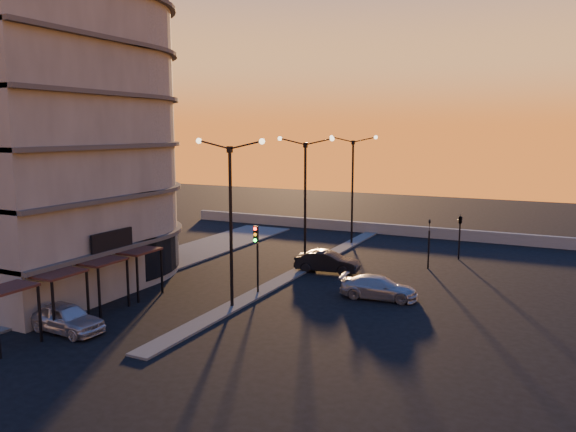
# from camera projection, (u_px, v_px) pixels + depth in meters

# --- Properties ---
(ground) EXTENTS (120.00, 120.00, 0.00)m
(ground) POSITION_uv_depth(u_px,v_px,m) (232.00, 308.00, 31.72)
(ground) COLOR black
(ground) RESTS_ON ground
(sidewalk_west) EXTENTS (5.00, 40.00, 0.12)m
(sidewalk_west) POSITION_uv_depth(u_px,v_px,m) (135.00, 271.00, 39.81)
(sidewalk_west) COLOR #464644
(sidewalk_west) RESTS_ON ground
(median) EXTENTS (1.20, 36.00, 0.12)m
(median) POSITION_uv_depth(u_px,v_px,m) (305.00, 268.00, 40.60)
(median) COLOR #464644
(median) RESTS_ON ground
(parapet) EXTENTS (44.00, 0.50, 1.00)m
(parapet) POSITION_uv_depth(u_px,v_px,m) (392.00, 230.00, 53.88)
(parapet) COLOR slate
(parapet) RESTS_ON ground
(building) EXTENTS (14.35, 17.08, 25.00)m
(building) POSITION_uv_depth(u_px,v_px,m) (43.00, 99.00, 36.02)
(building) COLOR #66635A
(building) RESTS_ON ground
(streetlamp_near) EXTENTS (4.32, 0.32, 9.51)m
(streetlamp_near) POSITION_uv_depth(u_px,v_px,m) (231.00, 210.00, 30.88)
(streetlamp_near) COLOR black
(streetlamp_near) RESTS_ON ground
(streetlamp_mid) EXTENTS (4.32, 0.32, 9.51)m
(streetlamp_mid) POSITION_uv_depth(u_px,v_px,m) (305.00, 192.00, 39.76)
(streetlamp_mid) COLOR black
(streetlamp_mid) RESTS_ON ground
(streetlamp_far) EXTENTS (4.32, 0.32, 9.51)m
(streetlamp_far) POSITION_uv_depth(u_px,v_px,m) (353.00, 181.00, 48.64)
(streetlamp_far) COLOR black
(streetlamp_far) RESTS_ON ground
(traffic_light_main) EXTENTS (0.28, 0.44, 4.25)m
(traffic_light_main) POSITION_uv_depth(u_px,v_px,m) (256.00, 248.00, 33.83)
(traffic_light_main) COLOR black
(traffic_light_main) RESTS_ON ground
(signal_east_a) EXTENTS (0.13, 0.16, 3.60)m
(signal_east_a) POSITION_uv_depth(u_px,v_px,m) (429.00, 242.00, 40.40)
(signal_east_a) COLOR black
(signal_east_a) RESTS_ON ground
(signal_east_b) EXTENTS (0.42, 1.99, 3.60)m
(signal_east_b) POSITION_uv_depth(u_px,v_px,m) (460.00, 220.00, 43.13)
(signal_east_b) COLOR black
(signal_east_b) RESTS_ON ground
(car_hatchback) EXTENTS (4.37, 1.95, 1.46)m
(car_hatchback) POSITION_uv_depth(u_px,v_px,m) (66.00, 318.00, 27.79)
(car_hatchback) COLOR #B2B3BA
(car_hatchback) RESTS_ON ground
(car_sedan) EXTENTS (4.67, 2.11, 1.49)m
(car_sedan) POSITION_uv_depth(u_px,v_px,m) (327.00, 262.00, 39.60)
(car_sedan) COLOR black
(car_sedan) RESTS_ON ground
(car_wagon) EXTENTS (4.77, 2.32, 1.34)m
(car_wagon) POSITION_uv_depth(u_px,v_px,m) (379.00, 288.00, 33.36)
(car_wagon) COLOR #989A9F
(car_wagon) RESTS_ON ground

